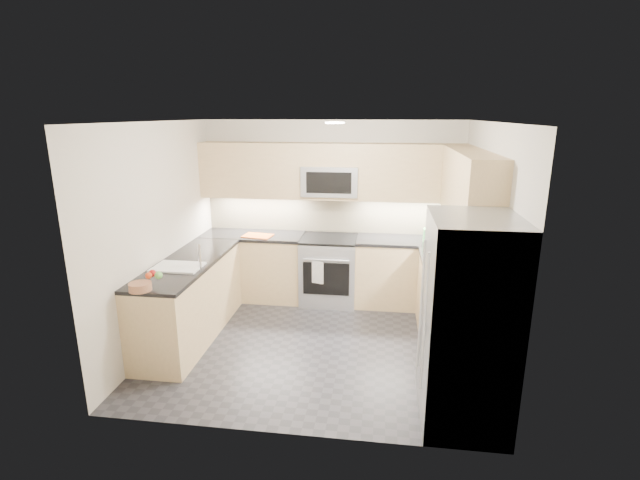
{
  "coord_description": "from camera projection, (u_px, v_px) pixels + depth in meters",
  "views": [
    {
      "loc": [
        0.71,
        -4.83,
        2.58
      ],
      "look_at": [
        0.0,
        0.35,
        1.15
      ],
      "focal_mm": 26.0,
      "sensor_mm": 36.0,
      "label": 1
    }
  ],
  "objects": [
    {
      "name": "sink_basin",
      "position": [
        178.0,
        273.0,
        5.11
      ],
      "size": [
        0.52,
        0.38,
        0.16
      ],
      "primitive_type": "cube",
      "color": "white",
      "rests_on": "base_cab_peninsula"
    },
    {
      "name": "base_cab_back_left",
      "position": [
        254.0,
        267.0,
        6.65
      ],
      "size": [
        1.42,
        0.6,
        0.9
      ],
      "primitive_type": "cube",
      "color": "#D3B47F",
      "rests_on": "floor"
    },
    {
      "name": "oven_handle",
      "position": [
        326.0,
        260.0,
        6.08
      ],
      "size": [
        0.6,
        0.02,
        0.02
      ],
      "primitive_type": "cylinder",
      "rotation": [
        0.0,
        1.57,
        0.0
      ],
      "color": "#B2B5BA",
      "rests_on": "gas_range"
    },
    {
      "name": "wall_left",
      "position": [
        160.0,
        234.0,
        5.29
      ],
      "size": [
        0.02,
        3.2,
        2.5
      ],
      "primitive_type": "cube",
      "color": "beige",
      "rests_on": "floor"
    },
    {
      "name": "fruit_pear",
      "position": [
        159.0,
        275.0,
        4.52
      ],
      "size": [
        0.08,
        0.08,
        0.08
      ],
      "primitive_type": "sphere",
      "color": "#69BF51",
      "rests_on": "fruit_basket"
    },
    {
      "name": "backsplash_right",
      "position": [
        477.0,
        240.0,
        5.27
      ],
      "size": [
        0.01,
        2.3,
        0.51
      ],
      "primitive_type": "cube",
      "color": "#BFAE8A",
      "rests_on": "wall_right"
    },
    {
      "name": "countertop_peninsula",
      "position": [
        187.0,
        262.0,
        5.34
      ],
      "size": [
        0.63,
        2.0,
        0.04
      ],
      "primitive_type": "cube",
      "color": "black",
      "rests_on": "base_cab_peninsula"
    },
    {
      "name": "oven_door_glass",
      "position": [
        326.0,
        279.0,
        6.17
      ],
      "size": [
        0.62,
        0.02,
        0.45
      ],
      "primitive_type": "cube",
      "color": "black",
      "rests_on": "gas_range"
    },
    {
      "name": "microwave_door",
      "position": [
        329.0,
        183.0,
        6.08
      ],
      "size": [
        0.6,
        0.01,
        0.28
      ],
      "primitive_type": "cube",
      "color": "black",
      "rests_on": "microwave"
    },
    {
      "name": "cutting_board",
      "position": [
        258.0,
        236.0,
        6.4
      ],
      "size": [
        0.43,
        0.33,
        0.01
      ],
      "primitive_type": "cube",
      "rotation": [
        0.0,
        0.0,
        -0.16
      ],
      "color": "#CC4D13",
      "rests_on": "countertop_back_left"
    },
    {
      "name": "fruit_orange",
      "position": [
        149.0,
        276.0,
        4.52
      ],
      "size": [
        0.07,
        0.07,
        0.07
      ],
      "primitive_type": "sphere",
      "color": "#E24519",
      "rests_on": "fruit_basket"
    },
    {
      "name": "fridge_handle_right",
      "position": [
        421.0,
        306.0,
        4.07
      ],
      "size": [
        0.02,
        0.02,
        1.2
      ],
      "primitive_type": "cylinder",
      "color": "#B2B5BA",
      "rests_on": "refrigerator"
    },
    {
      "name": "faucet",
      "position": [
        200.0,
        257.0,
        5.03
      ],
      "size": [
        0.03,
        0.03,
        0.28
      ],
      "primitive_type": "cylinder",
      "color": "silver",
      "rests_on": "countertop_peninsula"
    },
    {
      "name": "wall_right",
      "position": [
        486.0,
        246.0,
        4.82
      ],
      "size": [
        0.02,
        3.2,
        2.5
      ],
      "primitive_type": "cube",
      "color": "beige",
      "rests_on": "floor"
    },
    {
      "name": "range_cooktop",
      "position": [
        329.0,
        239.0,
        6.36
      ],
      "size": [
        0.76,
        0.65,
        0.03
      ],
      "primitive_type": "cube",
      "color": "black",
      "rests_on": "gas_range"
    },
    {
      "name": "microwave",
      "position": [
        330.0,
        181.0,
        6.28
      ],
      "size": [
        0.76,
        0.4,
        0.4
      ],
      "primitive_type": "cube",
      "color": "#96989D",
      "rests_on": "upper_cab_back"
    },
    {
      "name": "fruit_basket",
      "position": [
        140.0,
        287.0,
        4.43
      ],
      "size": [
        0.25,
        0.25,
        0.08
      ],
      "primitive_type": "cylinder",
      "rotation": [
        0.0,
        0.0,
        -0.16
      ],
      "color": "#A1694B",
      "rests_on": "countertop_peninsula"
    },
    {
      "name": "base_cab_back_right",
      "position": [
        408.0,
        274.0,
        6.37
      ],
      "size": [
        1.42,
        0.6,
        0.9
      ],
      "primitive_type": "cube",
      "color": "#D3B47F",
      "rests_on": "floor"
    },
    {
      "name": "base_cab_peninsula",
      "position": [
        190.0,
        300.0,
        5.46
      ],
      "size": [
        0.6,
        2.0,
        0.9
      ],
      "primitive_type": "cube",
      "color": "#D3B47F",
      "rests_on": "floor"
    },
    {
      "name": "refrigerator",
      "position": [
        468.0,
        322.0,
        3.86
      ],
      "size": [
        0.7,
        0.9,
        1.8
      ],
      "primitive_type": "cube",
      "color": "#999CA0",
      "rests_on": "floor"
    },
    {
      "name": "upper_cab_right",
      "position": [
        469.0,
        187.0,
        4.96
      ],
      "size": [
        0.35,
        1.95,
        0.75
      ],
      "primitive_type": "cube",
      "color": "#D3B47F",
      "rests_on": "wall_right"
    },
    {
      "name": "countertop_back_left",
      "position": [
        253.0,
        235.0,
        6.53
      ],
      "size": [
        1.42,
        0.63,
        0.04
      ],
      "primitive_type": "cube",
      "color": "black",
      "rests_on": "base_cab_back_left"
    },
    {
      "name": "fridge_handle_left",
      "position": [
        425.0,
        323.0,
        3.73
      ],
      "size": [
        0.02,
        0.02,
        1.2
      ],
      "primitive_type": "cylinder",
      "color": "#B2B5BA",
      "rests_on": "refrigerator"
    },
    {
      "name": "wall_back",
      "position": [
        332.0,
        210.0,
        6.59
      ],
      "size": [
        3.6,
        0.02,
        2.5
      ],
      "primitive_type": "cube",
      "color": "beige",
      "rests_on": "floor"
    },
    {
      "name": "base_cab_right",
      "position": [
        449.0,
        309.0,
        5.22
      ],
      "size": [
        0.6,
        1.7,
        0.9
      ],
      "primitive_type": "cube",
      "color": "#D3B47F",
      "rests_on": "floor"
    },
    {
      "name": "ceiling",
      "position": [
        315.0,
        122.0,
        4.73
      ],
      "size": [
        3.6,
        3.2,
        0.02
      ],
      "primitive_type": "cube",
      "color": "beige",
      "rests_on": "wall_back"
    },
    {
      "name": "dish_towel_check",
      "position": [
        318.0,
        272.0,
        6.12
      ],
      "size": [
        0.16,
        0.06,
        0.31
      ],
      "primitive_type": "cube",
      "rotation": [
        0.0,
        0.0,
        -0.28
      ],
      "color": "white",
      "rests_on": "oven_handle"
    },
    {
      "name": "fruit_apple",
      "position": [
        152.0,
        273.0,
        4.58
      ],
      "size": [
        0.07,
        0.07,
        0.07
      ],
      "primitive_type": "sphere",
      "color": "#A21412",
      "rests_on": "fruit_basket"
    },
    {
      "name": "upper_cab_back",
      "position": [
        331.0,
        171.0,
        6.27
      ],
      "size": [
        3.6,
        0.35,
        0.75
      ],
      "primitive_type": "cube",
      "color": "#D3B47F",
      "rests_on": "wall_back"
    },
    {
      "name": "gas_range",
      "position": [
        329.0,
        270.0,
        6.49
      ],
      "size": [
        0.76,
        0.65,
        0.91
      ],
      "primitive_type": "cube",
      "color": "#A1A2A9",
      "rests_on": "floor"
    },
    {
      "name": "backsplash_back",
      "position": [
        332.0,
        214.0,
        6.6
      ],
      "size": [
        3.6,
        0.01,
        0.51
      ],
      "primitive_type": "cube",
      "color": "#BFAE8A",
      "rests_on": "wall_back"
    },
    {
      "name": "floor",
      "position": [
        316.0,
        343.0,
        5.39
      ],
      "size": [
        3.6,
        3.2,
        0.0
      ],
      "primitive_type": "cube",
      "color": "#25252A",
      "rests_on": "ground"
    },
    {
      "name": "countertop_back_right",
      "position": [
        409.0,
        241.0,
        6.24
      ],
      "size": [
        1.42,
        0.63,
        0.04
      ],
      "primitive_type": "cube",
      "color": "black",
      "rests_on": "base_cab_back_right"
    },
    {
      "name": "utensil_bowl",
      "position": [
        434.0,
        235.0,
        6.11
      ],
      "size": [
        0.37,
        0.37,
        0.17
      ],
      "primitive_type": "cylinder",
      "rotation": [
        0.0,
        0.0,
        -0.25
      ],
      "color": "green",
      "rests_on": "countertop_back_right"
    },
    {
      "name": "countertop_right",
      "position": [
        452.0,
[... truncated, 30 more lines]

